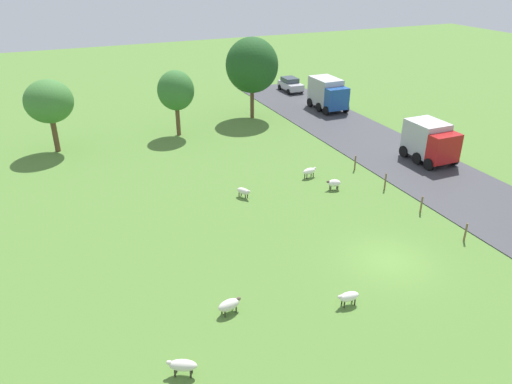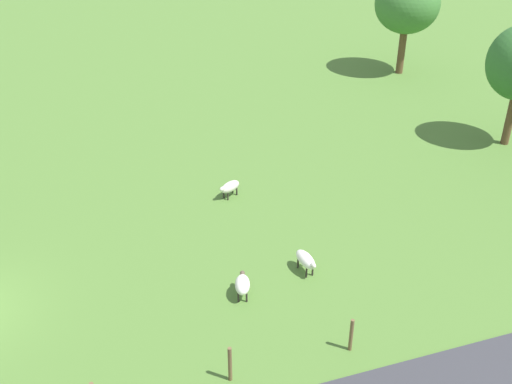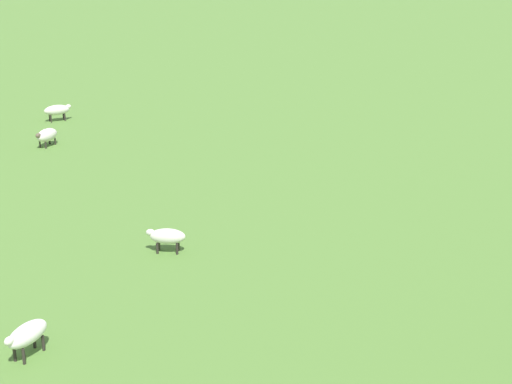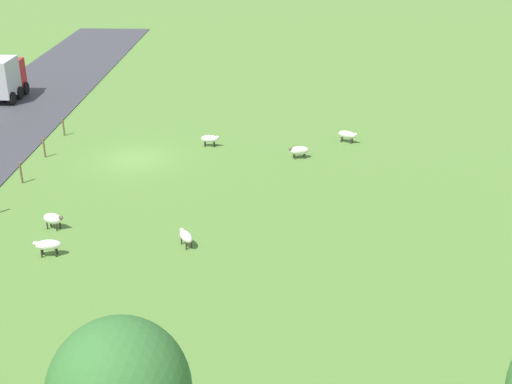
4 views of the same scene
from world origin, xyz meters
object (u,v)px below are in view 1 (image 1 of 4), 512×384
at_px(sheep_1, 229,305).
at_px(sheep_5, 349,297).
at_px(tree_0, 176,91).
at_px(tree_2, 252,65).
at_px(sheep_2, 334,183).
at_px(sheep_4, 243,191).
at_px(sheep_3, 309,171).
at_px(truck_2, 430,141).
at_px(sheep_0, 183,365).
at_px(truck_0, 328,93).
at_px(tree_1, 49,102).
at_px(car_1, 290,84).

bearing_deg(sheep_1, sheep_5, -17.65).
bearing_deg(tree_0, tree_2, 14.48).
distance_m(sheep_2, tree_2, 19.28).
bearing_deg(sheep_5, sheep_4, 91.21).
xyz_separation_m(sheep_3, truck_2, (10.72, -0.98, 1.24)).
distance_m(sheep_0, tree_0, 30.29).
relative_size(sheep_0, sheep_3, 1.02).
relative_size(sheep_5, tree_0, 0.19).
distance_m(sheep_0, truck_0, 39.70).
height_order(sheep_1, sheep_4, sheep_1).
distance_m(tree_0, tree_1, 10.95).
xyz_separation_m(sheep_0, sheep_2, (15.01, 12.67, 0.01)).
bearing_deg(car_1, sheep_1, -121.04).
height_order(sheep_2, sheep_4, sheep_2).
bearing_deg(car_1, truck_2, -89.98).
bearing_deg(truck_2, sheep_2, -170.86).
bearing_deg(sheep_1, sheep_0, -137.39).
xyz_separation_m(truck_2, car_1, (-0.01, 25.14, -0.87)).
bearing_deg(sheep_5, sheep_3, 68.07).
bearing_deg(sheep_2, sheep_5, -118.58).
distance_m(sheep_4, sheep_5, 13.04).
height_order(sheep_1, tree_1, tree_1).
distance_m(sheep_4, tree_0, 15.40).
bearing_deg(sheep_5, sheep_2, 61.42).
height_order(sheep_4, tree_2, tree_2).
bearing_deg(tree_0, sheep_4, -87.54).
distance_m(sheep_5, car_1, 41.73).
bearing_deg(sheep_0, sheep_3, 46.66).
height_order(sheep_2, tree_0, tree_0).
distance_m(tree_1, truck_0, 28.51).
height_order(sheep_2, sheep_3, sheep_2).
relative_size(sheep_5, car_1, 0.31).
bearing_deg(sheep_3, truck_2, -5.23).
height_order(sheep_0, sheep_3, sheep_3).
relative_size(sheep_5, truck_2, 0.28).
xyz_separation_m(sheep_5, car_1, (16.42, 38.36, 0.41)).
distance_m(sheep_1, truck_2, 24.85).
bearing_deg(sheep_2, sheep_4, 167.58).
bearing_deg(sheep_3, sheep_5, -111.93).
xyz_separation_m(sheep_3, tree_1, (-17.57, 13.80, 3.91)).
relative_size(sheep_2, sheep_5, 0.95).
relative_size(truck_2, car_1, 1.12).
bearing_deg(truck_0, sheep_2, -119.50).
relative_size(sheep_4, sheep_5, 0.97).
relative_size(truck_0, truck_2, 1.14).
bearing_deg(tree_1, tree_0, -0.24).
xyz_separation_m(sheep_4, truck_2, (16.71, 0.18, 1.29)).
bearing_deg(tree_2, truck_2, -62.72).
xyz_separation_m(tree_1, truck_0, (28.35, 1.58, -2.60)).
xyz_separation_m(sheep_5, tree_1, (-11.86, 27.99, 3.95)).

